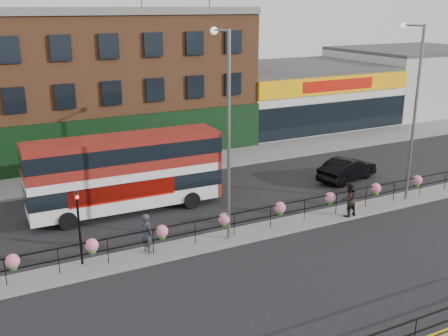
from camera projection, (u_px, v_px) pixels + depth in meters
name	position (u px, v px, depth m)	size (l,w,h in m)	color
ground	(252.00, 234.00, 25.13)	(120.00, 120.00, 0.00)	black
north_pavement	(163.00, 167.00, 35.30)	(60.00, 4.00, 0.15)	slate
median	(252.00, 233.00, 25.10)	(60.00, 1.60, 0.15)	slate
brick_building	(72.00, 81.00, 38.82)	(25.00, 12.21, 10.30)	brown
supermarket	(295.00, 94.00, 48.20)	(15.00, 12.25, 5.30)	silver
warehouse_east	(412.00, 79.00, 54.55)	(14.50, 12.00, 6.30)	#ACACA7
median_railing	(253.00, 214.00, 24.82)	(30.04, 0.56, 1.23)	black
double_decker_bus	(126.00, 166.00, 27.26)	(10.15, 2.72, 4.08)	silver
car	(347.00, 169.00, 32.68)	(4.59, 2.59, 1.43)	black
pedestrian_a	(147.00, 233.00, 22.74)	(0.60, 0.75, 1.80)	#2D2E37
pedestrian_b	(349.00, 199.00, 26.66)	(0.92, 0.74, 1.83)	black
lamp_column_west	(226.00, 119.00, 22.90)	(0.34, 1.66, 9.47)	slate
lamp_column_east	(413.00, 98.00, 27.82)	(0.34, 1.66, 9.48)	slate
traffic_light_median	(78.00, 212.00, 21.25)	(0.15, 0.28, 3.65)	black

